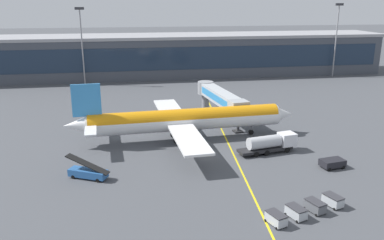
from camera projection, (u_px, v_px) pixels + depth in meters
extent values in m
plane|color=#47494F|center=(203.00, 155.00, 70.70)|extent=(700.00, 700.00, 0.00)
cube|color=yellow|center=(231.00, 149.00, 73.47)|extent=(7.57, 79.70, 0.01)
cube|color=#424751|center=(142.00, 57.00, 142.11)|extent=(171.68, 20.52, 13.40)
cube|color=#1E2D42|center=(143.00, 59.00, 132.16)|extent=(166.53, 0.16, 7.50)
cube|color=#99999E|center=(141.00, 37.00, 140.04)|extent=(175.11, 20.94, 1.00)
cylinder|color=white|center=(186.00, 120.00, 77.44)|extent=(37.67, 5.99, 3.97)
cylinder|color=orange|center=(186.00, 119.00, 77.34)|extent=(36.91, 5.79, 3.81)
cone|color=white|center=(283.00, 114.00, 81.67)|extent=(4.17, 3.98, 3.77)
cone|color=white|center=(76.00, 125.00, 73.05)|extent=(4.94, 3.63, 3.38)
cube|color=#388CD1|center=(86.00, 100.00, 72.17)|extent=(5.17, 0.64, 5.96)
cube|color=white|center=(91.00, 117.00, 77.24)|extent=(2.34, 6.45, 0.24)
cube|color=white|center=(91.00, 130.00, 69.82)|extent=(2.34, 6.45, 0.24)
cube|color=white|center=(170.00, 109.00, 86.43)|extent=(5.64, 15.99, 0.40)
cube|color=white|center=(189.00, 139.00, 67.99)|extent=(5.64, 15.99, 0.40)
cylinder|color=#939399|center=(177.00, 119.00, 84.38)|extent=(3.17, 2.35, 2.18)
cylinder|color=#939399|center=(191.00, 141.00, 71.25)|extent=(3.17, 2.35, 2.18)
cylinder|color=black|center=(251.00, 132.00, 81.25)|extent=(1.02, 0.45, 1.00)
cylinder|color=slate|center=(251.00, 128.00, 80.98)|extent=(0.20, 0.20, 1.90)
cylinder|color=black|center=(173.00, 135.00, 79.61)|extent=(1.02, 0.45, 1.00)
cylinder|color=slate|center=(173.00, 130.00, 79.33)|extent=(0.20, 0.20, 1.90)
cylinder|color=black|center=(176.00, 141.00, 76.27)|extent=(1.02, 0.45, 1.00)
cylinder|color=slate|center=(176.00, 136.00, 75.99)|extent=(0.20, 0.20, 1.90)
cube|color=#B2B7BC|center=(220.00, 97.00, 90.68)|extent=(5.71, 20.52, 2.80)
cube|color=#2D84C6|center=(221.00, 97.00, 90.70)|extent=(5.39, 17.32, 1.54)
cube|color=#9EA3A8|center=(238.00, 108.00, 81.40)|extent=(4.00, 3.66, 2.94)
cylinder|color=#4C4C51|center=(238.00, 123.00, 82.35)|extent=(0.70, 0.70, 3.79)
cube|color=#262628|center=(238.00, 131.00, 82.85)|extent=(2.03, 2.03, 0.30)
cylinder|color=gray|center=(206.00, 88.00, 99.97)|extent=(3.90, 3.90, 3.08)
cylinder|color=gray|center=(205.00, 101.00, 100.91)|extent=(1.80, 1.80, 3.79)
cube|color=#232326|center=(265.00, 149.00, 71.30)|extent=(10.29, 4.25, 0.50)
cube|color=silver|center=(287.00, 140.00, 72.38)|extent=(3.20, 2.96, 2.50)
cube|color=black|center=(293.00, 136.00, 72.64)|extent=(0.57, 2.29, 1.12)
cylinder|color=#B7BABF|center=(264.00, 142.00, 70.82)|extent=(6.30, 3.24, 2.20)
cylinder|color=black|center=(280.00, 146.00, 73.69)|extent=(1.05, 0.52, 1.00)
cylinder|color=black|center=(287.00, 150.00, 71.56)|extent=(1.05, 0.52, 1.00)
cylinder|color=black|center=(260.00, 148.00, 72.34)|extent=(1.05, 0.52, 1.00)
cylinder|color=black|center=(267.00, 153.00, 70.21)|extent=(1.05, 0.52, 1.00)
cylinder|color=black|center=(250.00, 150.00, 71.66)|extent=(1.05, 0.52, 1.00)
cylinder|color=black|center=(256.00, 154.00, 69.52)|extent=(1.05, 0.52, 1.00)
cube|color=#285B9E|center=(88.00, 173.00, 61.20)|extent=(6.21, 4.40, 1.10)
cube|color=black|center=(87.00, 164.00, 60.79)|extent=(6.76, 4.30, 2.38)
cylinder|color=black|center=(103.00, 176.00, 61.55)|extent=(0.65, 0.49, 0.60)
cylinder|color=black|center=(98.00, 180.00, 59.98)|extent=(0.65, 0.49, 0.60)
cylinder|color=black|center=(79.00, 173.00, 62.74)|extent=(0.65, 0.49, 0.60)
cylinder|color=black|center=(73.00, 177.00, 61.17)|extent=(0.65, 0.49, 0.60)
cube|color=black|center=(332.00, 163.00, 65.10)|extent=(4.12, 2.88, 1.10)
cube|color=black|center=(328.00, 162.00, 64.75)|extent=(1.64, 2.26, 0.33)
cylinder|color=black|center=(329.00, 169.00, 63.91)|extent=(0.63, 0.34, 0.60)
cylinder|color=black|center=(321.00, 165.00, 65.78)|extent=(0.63, 0.34, 0.60)
cylinder|color=black|center=(343.00, 167.00, 64.73)|extent=(0.63, 0.34, 0.60)
cylinder|color=black|center=(335.00, 162.00, 66.60)|extent=(0.63, 0.34, 0.60)
cube|color=#B2B7BC|center=(276.00, 219.00, 48.65)|extent=(2.27, 2.95, 1.10)
cube|color=#333338|center=(276.00, 214.00, 48.45)|extent=(2.31, 3.01, 0.10)
cylinder|color=black|center=(265.00, 220.00, 49.34)|extent=(0.23, 0.38, 0.36)
cylinder|color=black|center=(275.00, 217.00, 50.02)|extent=(0.23, 0.38, 0.36)
cylinder|color=black|center=(277.00, 229.00, 47.59)|extent=(0.23, 0.38, 0.36)
cylinder|color=black|center=(286.00, 225.00, 48.28)|extent=(0.23, 0.38, 0.36)
cube|color=#B2B7BC|center=(296.00, 212.00, 50.12)|extent=(2.27, 2.95, 1.10)
cube|color=#333338|center=(296.00, 207.00, 49.91)|extent=(2.31, 3.01, 0.10)
cylinder|color=black|center=(286.00, 214.00, 50.80)|extent=(0.23, 0.38, 0.36)
cylinder|color=black|center=(295.00, 211.00, 51.49)|extent=(0.23, 0.38, 0.36)
cylinder|color=black|center=(297.00, 222.00, 49.05)|extent=(0.23, 0.38, 0.36)
cylinder|color=black|center=(306.00, 219.00, 49.74)|extent=(0.23, 0.38, 0.36)
cube|color=#595B60|center=(315.00, 206.00, 51.58)|extent=(2.27, 2.95, 1.10)
cube|color=#333338|center=(315.00, 201.00, 51.38)|extent=(2.31, 3.01, 0.10)
cylinder|color=black|center=(304.00, 208.00, 52.27)|extent=(0.23, 0.38, 0.36)
cylinder|color=black|center=(313.00, 205.00, 52.96)|extent=(0.23, 0.38, 0.36)
cylinder|color=black|center=(316.00, 215.00, 50.52)|extent=(0.23, 0.38, 0.36)
cylinder|color=black|center=(325.00, 212.00, 51.21)|extent=(0.23, 0.38, 0.36)
cube|color=#B2B7BC|center=(333.00, 201.00, 53.05)|extent=(2.27, 2.95, 1.10)
cube|color=#333338|center=(333.00, 196.00, 52.85)|extent=(2.31, 3.01, 0.10)
cylinder|color=black|center=(322.00, 202.00, 53.74)|extent=(0.23, 0.38, 0.36)
cylinder|color=black|center=(330.00, 200.00, 54.43)|extent=(0.23, 0.38, 0.36)
cylinder|color=black|center=(334.00, 209.00, 51.99)|extent=(0.23, 0.38, 0.36)
cylinder|color=black|center=(343.00, 206.00, 52.68)|extent=(0.23, 0.38, 0.36)
cylinder|color=gray|center=(336.00, 42.00, 139.85)|extent=(0.44, 0.44, 24.29)
cube|color=#333338|center=(339.00, 4.00, 136.25)|extent=(2.80, 0.50, 0.80)
cylinder|color=gray|center=(82.00, 48.00, 126.31)|extent=(0.44, 0.44, 23.26)
cube|color=#333338|center=(79.00, 8.00, 122.86)|extent=(2.80, 0.50, 0.80)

